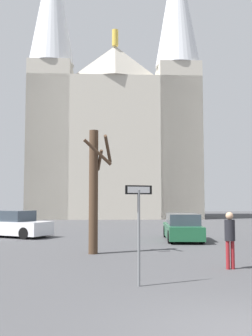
{
  "coord_description": "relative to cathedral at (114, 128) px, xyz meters",
  "views": [
    {
      "loc": [
        -3.0,
        -5.98,
        2.15
      ],
      "look_at": [
        0.57,
        20.41,
        4.25
      ],
      "focal_mm": 42.16,
      "sensor_mm": 36.0,
      "label": 1
    }
  ],
  "objects": [
    {
      "name": "parked_car_far_green",
      "position": [
        0.92,
        -25.45,
        -9.83
      ],
      "size": [
        2.43,
        4.77,
        1.39
      ],
      "color": "#1E5B38",
      "rests_on": "ground"
    },
    {
      "name": "bare_tree",
      "position": [
        -3.95,
        -29.97,
        -7.9
      ],
      "size": [
        1.23,
        1.22,
        4.91
      ],
      "color": "#473323",
      "rests_on": "ground"
    },
    {
      "name": "parked_car_near_white",
      "position": [
        -8.2,
        -22.35,
        -9.79
      ],
      "size": [
        4.66,
        3.93,
        1.49
      ],
      "color": "silver",
      "rests_on": "ground"
    },
    {
      "name": "cathedral",
      "position": [
        0.0,
        0.0,
        0.0
      ],
      "size": [
        19.85,
        13.56,
        32.79
      ],
      "color": "#BCB5A5",
      "rests_on": "ground"
    },
    {
      "name": "pedestrian_standing",
      "position": [
        0.03,
        -33.91,
        -9.42
      ],
      "size": [
        0.32,
        0.32,
        1.75
      ],
      "color": "maroon",
      "rests_on": "ground"
    },
    {
      "name": "one_way_arrow_sign",
      "position": [
        -3.16,
        -35.88,
        -8.9
      ],
      "size": [
        0.72,
        0.27,
        2.49
      ],
      "color": "slate",
      "rests_on": "ground"
    }
  ]
}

